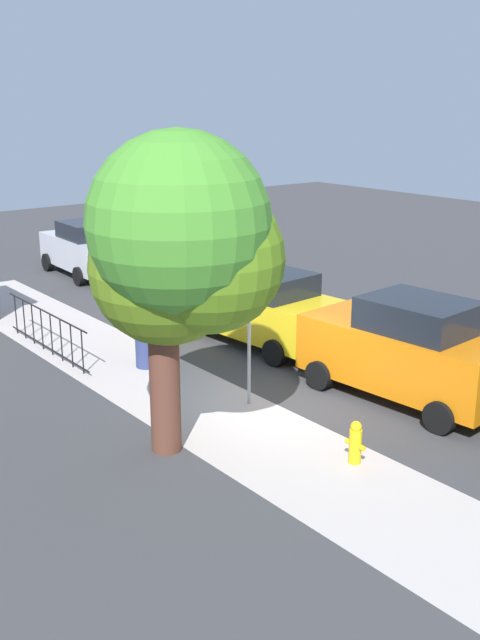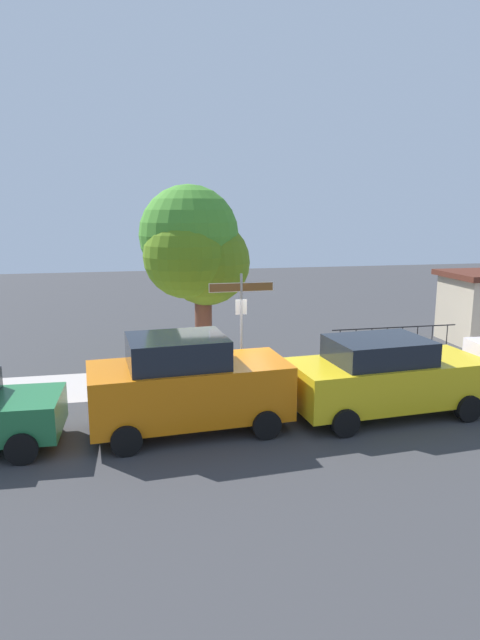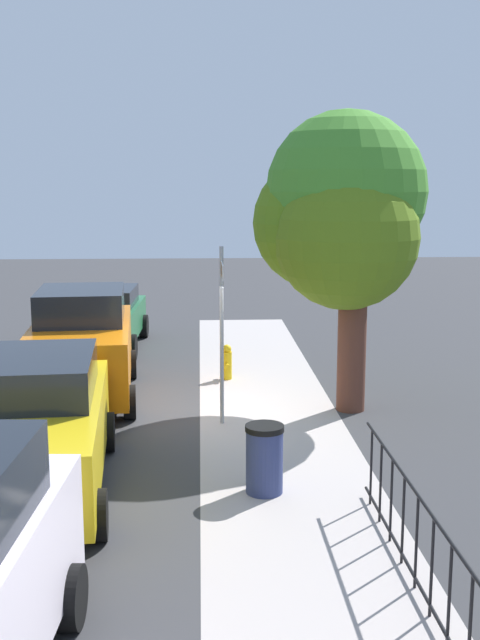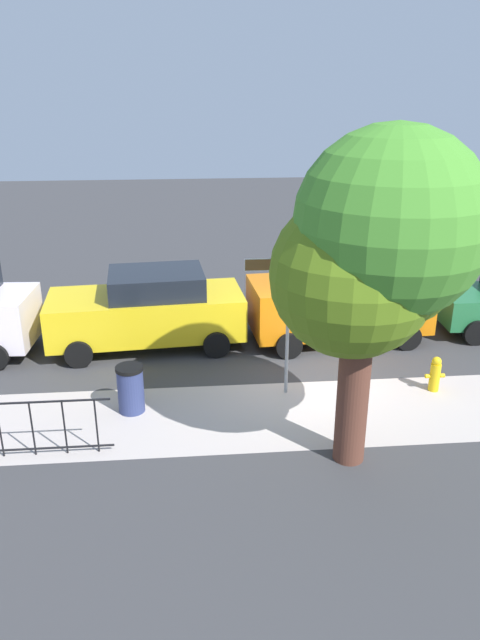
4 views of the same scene
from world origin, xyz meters
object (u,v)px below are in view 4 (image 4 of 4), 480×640
at_px(street_sign, 289,291).
at_px(fire_hydrant, 435,374).
at_px(car_yellow, 148,309).
at_px(trash_bin, 131,389).
at_px(car_orange, 341,298).
at_px(shade_tree, 378,249).

distance_m(street_sign, fire_hydrant, 3.68).
bearing_deg(car_yellow, fire_hydrant, 149.90).
xyz_separation_m(car_yellow, fire_hydrant, (-6.15, 2.94, -0.58)).
xyz_separation_m(fire_hydrant, trash_bin, (6.35, 0.30, 0.11)).
xyz_separation_m(street_sign, fire_hydrant, (-3.16, 0.20, -1.88)).
bearing_deg(car_orange, fire_hydrant, 110.28).
height_order(car_orange, car_yellow, car_orange).
xyz_separation_m(street_sign, trash_bin, (3.19, 0.50, -1.77)).
relative_size(street_sign, trash_bin, 3.26).
bearing_deg(fire_hydrant, street_sign, -3.60).
bearing_deg(trash_bin, car_orange, -146.96).
height_order(car_yellow, trash_bin, car_yellow).
height_order(street_sign, trash_bin, street_sign).
relative_size(car_orange, fire_hydrant, 5.83).
distance_m(shade_tree, fire_hydrant, 4.44).
height_order(car_orange, trash_bin, car_orange).
relative_size(shade_tree, fire_hydrant, 7.23).
distance_m(car_yellow, fire_hydrant, 6.84).
height_order(street_sign, car_yellow, street_sign).
xyz_separation_m(street_sign, shade_tree, (-1.01, 2.23, 1.44)).
bearing_deg(fire_hydrant, car_orange, -65.35).
bearing_deg(street_sign, shade_tree, 114.34).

